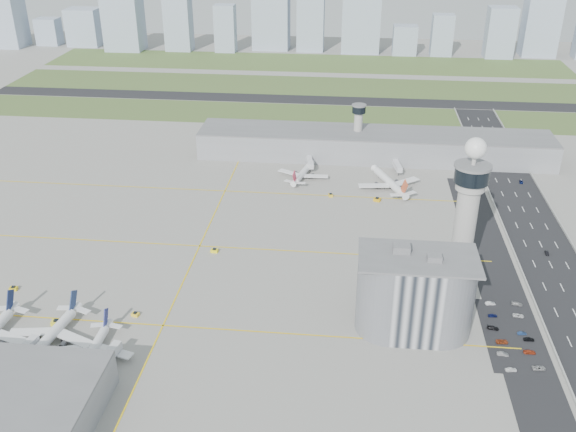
# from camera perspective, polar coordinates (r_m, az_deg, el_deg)

# --- Properties ---
(ground) EXTENTS (1000.00, 1000.00, 0.00)m
(ground) POSITION_cam_1_polar(r_m,az_deg,el_deg) (263.24, -0.81, -6.37)
(ground) COLOR #9C9A92
(grass_strip_0) EXTENTS (480.00, 50.00, 0.08)m
(grass_strip_0) POSITION_cam_1_polar(r_m,az_deg,el_deg) (468.50, 0.01, 9.04)
(grass_strip_0) COLOR #455E2C
(grass_strip_0) RESTS_ON ground
(grass_strip_1) EXTENTS (480.00, 60.00, 0.08)m
(grass_strip_1) POSITION_cam_1_polar(r_m,az_deg,el_deg) (539.97, 0.87, 11.49)
(grass_strip_1) COLOR #3E5126
(grass_strip_1) RESTS_ON ground
(grass_strip_2) EXTENTS (480.00, 70.00, 0.08)m
(grass_strip_2) POSITION_cam_1_polar(r_m,az_deg,el_deg) (617.13, 1.57, 13.47)
(grass_strip_2) COLOR #4E6C33
(grass_strip_2) RESTS_ON ground
(runway) EXTENTS (480.00, 22.00, 0.10)m
(runway) POSITION_cam_1_polar(r_m,az_deg,el_deg) (503.63, 0.46, 10.34)
(runway) COLOR black
(runway) RESTS_ON ground
(highway) EXTENTS (28.00, 500.00, 0.10)m
(highway) POSITION_cam_1_polar(r_m,az_deg,el_deg) (276.31, 23.81, -7.21)
(highway) COLOR black
(highway) RESTS_ON ground
(barrier_left) EXTENTS (0.60, 500.00, 1.20)m
(barrier_left) POSITION_cam_1_polar(r_m,az_deg,el_deg) (271.87, 21.02, -7.08)
(barrier_left) COLOR #9E9E99
(barrier_left) RESTS_ON ground
(landside_road) EXTENTS (18.00, 260.00, 0.08)m
(landside_road) POSITION_cam_1_polar(r_m,az_deg,el_deg) (261.35, 19.14, -8.36)
(landside_road) COLOR black
(landside_road) RESTS_ON ground
(parking_lot) EXTENTS (20.00, 44.00, 0.10)m
(parking_lot) POSITION_cam_1_polar(r_m,az_deg,el_deg) (251.40, 19.22, -9.92)
(parking_lot) COLOR black
(parking_lot) RESTS_ON ground
(taxiway_line_h_0) EXTENTS (260.00, 0.60, 0.01)m
(taxiway_line_h_0) POSITION_cam_1_polar(r_m,az_deg,el_deg) (246.68, -11.05, -9.53)
(taxiway_line_h_0) COLOR yellow
(taxiway_line_h_0) RESTS_ON ground
(taxiway_line_h_1) EXTENTS (260.00, 0.60, 0.01)m
(taxiway_line_h_1) POSITION_cam_1_polar(r_m,az_deg,el_deg) (294.99, -7.86, -2.66)
(taxiway_line_h_1) COLOR yellow
(taxiway_line_h_1) RESTS_ON ground
(taxiway_line_h_2) EXTENTS (260.00, 0.60, 0.01)m
(taxiway_line_h_2) POSITION_cam_1_polar(r_m,az_deg,el_deg) (346.96, -5.63, 2.22)
(taxiway_line_h_2) COLOR yellow
(taxiway_line_h_2) RESTS_ON ground
(taxiway_line_v) EXTENTS (0.60, 260.00, 0.01)m
(taxiway_line_v) POSITION_cam_1_polar(r_m,az_deg,el_deg) (294.99, -7.86, -2.66)
(taxiway_line_v) COLOR yellow
(taxiway_line_v) RESTS_ON ground
(control_tower) EXTENTS (14.00, 14.00, 64.50)m
(control_tower) POSITION_cam_1_polar(r_m,az_deg,el_deg) (255.41, 15.62, 0.49)
(control_tower) COLOR #ADAAA5
(control_tower) RESTS_ON ground
(secondary_tower) EXTENTS (8.60, 8.60, 31.90)m
(secondary_tower) POSITION_cam_1_polar(r_m,az_deg,el_deg) (389.09, 6.25, 7.98)
(secondary_tower) COLOR #ADAAA5
(secondary_tower) RESTS_ON ground
(admin_building) EXTENTS (42.00, 24.00, 33.50)m
(admin_building) POSITION_cam_1_polar(r_m,az_deg,el_deg) (236.43, 11.23, -6.81)
(admin_building) COLOR #B2B2B7
(admin_building) RESTS_ON ground
(terminal_pier) EXTENTS (210.00, 32.00, 15.80)m
(terminal_pier) POSITION_cam_1_polar(r_m,az_deg,el_deg) (391.10, 7.64, 6.30)
(terminal_pier) COLOR gray
(terminal_pier) RESTS_ON ground
(airplane_near_b) EXTENTS (37.86, 42.94, 10.94)m
(airplane_near_b) POSITION_cam_1_polar(r_m,az_deg,el_deg) (245.51, -20.49, -9.58)
(airplane_near_b) COLOR white
(airplane_near_b) RESTS_ON ground
(airplane_near_c) EXTENTS (29.24, 34.33, 9.56)m
(airplane_near_c) POSITION_cam_1_polar(r_m,az_deg,el_deg) (234.66, -17.10, -11.06)
(airplane_near_c) COLOR white
(airplane_near_c) RESTS_ON ground
(airplane_far_a) EXTENTS (36.75, 40.63, 9.74)m
(airplane_far_a) POSITION_cam_1_polar(r_m,az_deg,el_deg) (360.59, 1.36, 4.19)
(airplane_far_a) COLOR white
(airplane_far_a) RESTS_ON ground
(airplane_far_b) EXTENTS (49.25, 52.60, 11.77)m
(airplane_far_b) POSITION_cam_1_polar(r_m,az_deg,el_deg) (352.10, 8.96, 3.44)
(airplane_far_b) COLOR white
(airplane_far_b) RESTS_ON ground
(jet_bridge_near_1) EXTENTS (5.39, 14.31, 5.70)m
(jet_bridge_near_1) POSITION_cam_1_polar(r_m,az_deg,el_deg) (238.60, -23.40, -12.17)
(jet_bridge_near_1) COLOR silver
(jet_bridge_near_1) RESTS_ON ground
(jet_bridge_near_2) EXTENTS (5.39, 14.31, 5.70)m
(jet_bridge_near_2) POSITION_cam_1_polar(r_m,az_deg,el_deg) (226.37, -16.56, -13.21)
(jet_bridge_near_2) COLOR silver
(jet_bridge_near_2) RESTS_ON ground
(jet_bridge_far_0) EXTENTS (5.39, 14.31, 5.70)m
(jet_bridge_far_0) POSITION_cam_1_polar(r_m,az_deg,el_deg) (378.62, 1.85, 5.00)
(jet_bridge_far_0) COLOR silver
(jet_bridge_far_0) RESTS_ON ground
(jet_bridge_far_1) EXTENTS (5.39, 14.31, 5.70)m
(jet_bridge_far_1) POSITION_cam_1_polar(r_m,az_deg,el_deg) (378.65, 9.44, 4.63)
(jet_bridge_far_1) COLOR silver
(jet_bridge_far_1) RESTS_ON ground
(tug_0) EXTENTS (3.23, 2.38, 1.76)m
(tug_0) POSITION_cam_1_polar(r_m,az_deg,el_deg) (283.90, -23.22, -5.92)
(tug_0) COLOR yellow
(tug_0) RESTS_ON ground
(tug_1) EXTENTS (3.85, 2.82, 2.11)m
(tug_1) POSITION_cam_1_polar(r_m,az_deg,el_deg) (257.15, -19.91, -8.86)
(tug_1) COLOR yellow
(tug_1) RESTS_ON ground
(tug_2) EXTENTS (3.19, 2.56, 1.63)m
(tug_2) POSITION_cam_1_polar(r_m,az_deg,el_deg) (253.47, -13.42, -8.47)
(tug_2) COLOR yellow
(tug_2) RESTS_ON ground
(tug_3) EXTENTS (3.36, 2.48, 1.84)m
(tug_3) POSITION_cam_1_polar(r_m,az_deg,el_deg) (288.97, -6.56, -3.04)
(tug_3) COLOR yellow
(tug_3) RESTS_ON ground
(tug_4) EXTENTS (2.79, 3.45, 1.75)m
(tug_4) POSITION_cam_1_polar(r_m,az_deg,el_deg) (339.57, 3.80, 1.89)
(tug_4) COLOR yellow
(tug_4) RESTS_ON ground
(tug_5) EXTENTS (4.17, 3.54, 2.05)m
(tug_5) POSITION_cam_1_polar(r_m,az_deg,el_deg) (336.83, 7.93, 1.48)
(tug_5) COLOR gold
(tug_5) RESTS_ON ground
(car_lot_0) EXTENTS (3.95, 1.89, 1.30)m
(car_lot_0) POSITION_cam_1_polar(r_m,az_deg,el_deg) (234.49, 19.21, -12.76)
(car_lot_0) COLOR white
(car_lot_0) RESTS_ON ground
(car_lot_1) EXTENTS (4.03, 1.78, 1.29)m
(car_lot_1) POSITION_cam_1_polar(r_m,az_deg,el_deg) (240.30, 18.55, -11.54)
(car_lot_1) COLOR gray
(car_lot_1) RESTS_ON ground
(car_lot_2) EXTENTS (4.55, 2.43, 1.22)m
(car_lot_2) POSITION_cam_1_polar(r_m,az_deg,el_deg) (245.98, 18.49, -10.54)
(car_lot_2) COLOR #973B1A
(car_lot_2) RESTS_ON ground
(car_lot_3) EXTENTS (4.50, 2.41, 1.24)m
(car_lot_3) POSITION_cam_1_polar(r_m,az_deg,el_deg) (251.73, 17.75, -9.45)
(car_lot_3) COLOR black
(car_lot_3) RESTS_ON ground
(car_lot_4) EXTENTS (3.58, 1.76, 1.17)m
(car_lot_4) POSITION_cam_1_polar(r_m,az_deg,el_deg) (258.36, 17.73, -8.42)
(car_lot_4) COLOR #0D1548
(car_lot_4) RESTS_ON ground
(car_lot_5) EXTENTS (3.99, 1.96, 1.26)m
(car_lot_5) POSITION_cam_1_polar(r_m,az_deg,el_deg) (264.93, 17.54, -7.41)
(car_lot_5) COLOR silver
(car_lot_5) RESTS_ON ground
(car_lot_6) EXTENTS (4.66, 2.48, 1.25)m
(car_lot_6) POSITION_cam_1_polar(r_m,az_deg,el_deg) (238.35, 21.41, -12.47)
(car_lot_6) COLOR #9D9D9D
(car_lot_6) RESTS_ON ground
(car_lot_7) EXTENTS (4.26, 1.84, 1.22)m
(car_lot_7) POSITION_cam_1_polar(r_m,az_deg,el_deg) (244.33, 20.68, -11.24)
(car_lot_7) COLOR #A03015
(car_lot_7) RESTS_ON ground
(car_lot_8) EXTENTS (3.92, 1.81, 1.30)m
(car_lot_8) POSITION_cam_1_polar(r_m,az_deg,el_deg) (250.25, 20.63, -10.21)
(car_lot_8) COLOR black
(car_lot_8) RESTS_ON ground
(car_lot_9) EXTENTS (3.42, 1.56, 1.09)m
(car_lot_9) POSITION_cam_1_polar(r_m,az_deg,el_deg) (252.49, 20.08, -9.77)
(car_lot_9) COLOR navy
(car_lot_9) RESTS_ON ground
(car_lot_10) EXTENTS (4.36, 2.39, 1.16)m
(car_lot_10) POSITION_cam_1_polar(r_m,az_deg,el_deg) (261.44, 19.80, -8.32)
(car_lot_10) COLOR silver
(car_lot_10) RESTS_ON ground
(car_lot_11) EXTENTS (4.36, 2.36, 1.20)m
(car_lot_11) POSITION_cam_1_polar(r_m,az_deg,el_deg) (268.02, 19.69, -7.35)
(car_lot_11) COLOR gray
(car_lot_11) RESTS_ON ground
(car_hw_1) EXTENTS (1.48, 3.78, 1.23)m
(car_hw_1) POSITION_cam_1_polar(r_m,az_deg,el_deg) (308.05, 22.01, -3.06)
(car_hw_1) COLOR black
(car_hw_1) RESTS_ON ground
(car_hw_2) EXTENTS (2.45, 4.35, 1.15)m
(car_hw_2) POSITION_cam_1_polar(r_m,az_deg,el_deg) (377.67, 20.02, 2.87)
(car_hw_2) COLOR #0C184C
(car_hw_2) RESTS_ON ground
(car_hw_4) EXTENTS (1.80, 3.40, 1.10)m
(car_hw_4) POSITION_cam_1_polar(r_m,az_deg,el_deg) (433.48, 16.69, 6.44)
(car_hw_4) COLOR #A5A8AF
(car_hw_4) RESTS_ON ground
(skyline_bldg_1) EXTENTS (37.63, 30.10, 65.60)m
(skyline_bldg_1) POSITION_cam_1_polar(r_m,az_deg,el_deg) (738.10, -24.06, 16.12)
(skyline_bldg_1) COLOR #9EADC1
(skyline_bldg_1) RESTS_ON ground
(skyline_bldg_2) EXTENTS (22.81, 18.25, 26.79)m
(skyline_bldg_2) POSITION_cam_1_polar(r_m,az_deg,el_deg) (733.91, -20.49, 15.11)
(skyline_bldg_2) COLOR #9EADC1
(skyline_bldg_2) RESTS_ON ground
(skyline_bldg_3) EXTENTS (32.30, 25.84, 36.93)m
(skyline_bldg_3) POSITION_cam_1_polar(r_m,az_deg,el_deg) (718.16, -17.64, 15.72)
(skyline_bldg_3) COLOR #9EADC1
(skyline_bldg_3) RESTS_ON ground
(skyline_bldg_4) EXTENTS (35.81, 28.65, 60.36)m
(skyline_bldg_4) POSITION_cam_1_polar(r_m,az_deg,el_deg) (683.85, -14.43, 16.60)
(skyline_bldg_4) COLOR #9EADC1
(skyline_bldg_4) RESTS_ON ground
(skyline_bldg_5) EXTENTS (25.49, 20.39, 66.89)m
(skyline_bldg_5) POSITION_cam_1_polar(r_m,az_deg,el_deg) (671.12, -9.77, 17.13)
(skyline_bldg_5) COLOR #9EADC1
(skyline_bldg_5) RESTS_ON ground
(skyline_bldg_6) EXTENTS (20.04, 16.03, 45.20)m
(skyline_bldg_6) POSITION_cam_1_polar(r_m,az_deg,el_deg) (660.43, -5.60, 16.27)
(skyline_bldg_6) COLOR #9EADC1
(skyline_bldg_6) RESTS_ON ground
(skyline_bldg_7) EXTENTS (35.76, 28.61, 61.22)m
(skyline_bldg_7) POSITION_cam_1_polar(r_m,az_deg,el_deg) (670.41, -1.50, 17.24)
(skyline_bldg_7) COLOR #9EADC1
(skyline_bldg_7) RESTS_ON ground
(skyline_bldg_8) EXTENTS (26.33, 21.06, 83.39)m
(skyline_bldg_8) POSITION_cam_1_polar(r_m,az_deg,el_deg) (659.38, 2.05, 18.04)
(skyline_bldg_8) COLOR #9EADC1
(skyline_bldg_8) RESTS_ON ground
(skyline_bldg_9) EXTENTS (36.96, 29.57, 62.11)m
(skyline_bldg_9) POSITION_cam_1_polar(r_m,az_deg,el_deg) (660.27, 6.54, 16.97)
(skyline_bldg_9) COLOR #9EADC1
(skyline_bldg_9) RESTS_ON ground
(skyline_bldg_10) EXTENTS (23.01, 18.41, 27.75)m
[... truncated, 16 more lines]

